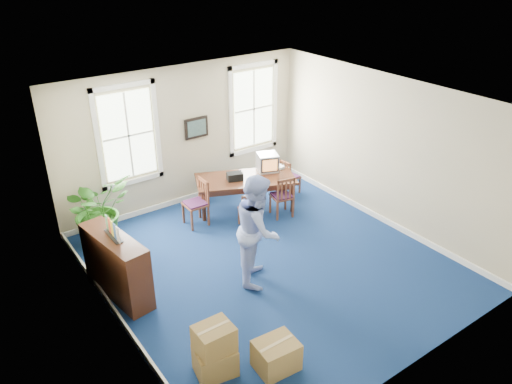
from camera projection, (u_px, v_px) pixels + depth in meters
floor at (270, 263)px, 9.57m from camera, size 6.50×6.50×0.00m
ceiling at (272, 101)px, 8.13m from camera, size 6.50×6.50×0.00m
wall_back at (184, 136)px, 11.21m from camera, size 6.50×0.00×6.50m
wall_front at (421, 279)px, 6.49m from camera, size 6.50×0.00×6.50m
wall_left at (108, 241)px, 7.30m from camera, size 0.00×6.50×6.50m
wall_right at (386, 151)px, 10.41m from camera, size 0.00×6.50×6.50m
baseboard_back at (189, 197)px, 11.88m from camera, size 6.00×0.04×0.12m
baseboard_left at (122, 322)px, 8.01m from camera, size 0.04×6.50×0.12m
baseboard_right at (376, 216)px, 11.09m from camera, size 0.04×6.50×0.12m
window_left at (128, 136)px, 10.39m from camera, size 1.40×0.12×2.20m
window_right at (253, 109)px, 12.05m from camera, size 1.40×0.12×2.20m
wall_picture at (196, 128)px, 11.26m from camera, size 0.58×0.06×0.48m
conference_table at (246, 193)px, 11.39m from camera, size 2.43×1.81×0.75m
crt_tv at (267, 162)px, 11.51m from camera, size 0.60×0.62×0.41m
game_console at (279, 167)px, 11.70m from camera, size 0.19×0.24×0.06m
equipment_bag at (235, 176)px, 11.09m from camera, size 0.40×0.32×0.17m
chair_near_left at (248, 209)px, 10.59m from camera, size 0.50×0.50×0.86m
chair_near_right at (282, 195)px, 11.03m from camera, size 0.53×0.53×0.98m
chair_end_left at (195, 203)px, 10.65m from camera, size 0.47×0.47×1.03m
chair_end_right at (290, 176)px, 12.04m from camera, size 0.43×0.43×0.88m
man at (258, 229)px, 8.73m from camera, size 1.23×1.26×2.04m
credenza at (117, 264)px, 8.47m from camera, size 0.67×1.61×1.23m
brochure_rack at (112, 225)px, 8.13m from camera, size 0.34×0.71×0.31m
potted_plant at (98, 209)px, 9.97m from camera, size 1.57×1.46×1.45m
cardboard_boxes at (224, 338)px, 7.16m from camera, size 1.66×1.66×0.87m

